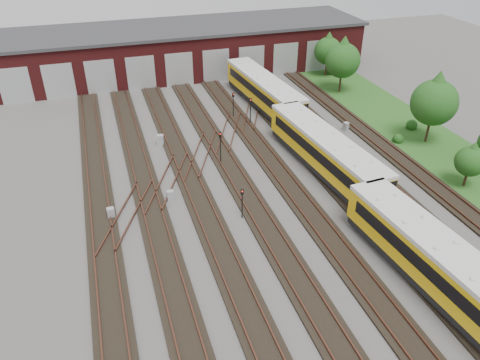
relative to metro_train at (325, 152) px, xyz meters
name	(u,v)px	position (x,y,z in m)	size (l,w,h in m)	color
ground	(297,233)	(-6.00, -7.72, -2.05)	(120.00, 120.00, 0.00)	#43413E
track_network	(292,227)	(-6.17, -7.14, -1.94)	(30.40, 70.00, 0.33)	black
maintenance_shed	(184,48)	(-6.01, 32.25, 1.16)	(51.00, 12.50, 6.35)	#531416
grass_verge	(427,141)	(13.00, 2.28, -2.02)	(8.00, 55.00, 0.05)	#1D4918
metro_train	(325,152)	(0.00, 0.00, 0.00)	(4.22, 48.41, 3.35)	black
signal_mast_0	(242,200)	(-9.35, -4.66, -0.32)	(0.25, 0.24, 2.68)	black
signal_mast_1	(220,144)	(-8.58, 4.29, 0.04)	(0.27, 0.25, 3.29)	black
signal_mast_2	(250,107)	(-3.02, 11.93, -0.09)	(0.28, 0.26, 3.02)	black
signal_mast_3	(233,102)	(-4.32, 14.14, -0.14)	(0.25, 0.23, 2.97)	black
relay_cabinet_0	(111,213)	(-19.18, -1.55, -1.58)	(0.56, 0.47, 0.93)	#98999D
relay_cabinet_1	(160,140)	(-13.38, 9.87, -1.50)	(0.65, 0.54, 1.09)	#98999D
relay_cabinet_2	(170,196)	(-14.28, -0.44, -1.60)	(0.54, 0.45, 0.89)	#98999D
relay_cabinet_3	(281,120)	(0.11, 10.73, -1.55)	(0.59, 0.50, 0.99)	#98999D
relay_cabinet_4	(346,126)	(6.26, 7.18, -1.59)	(0.55, 0.46, 0.92)	#98999D
tree_0	(343,56)	(11.14, 17.80, 2.58)	(4.35, 4.35, 7.21)	#322016
tree_1	(328,48)	(12.31, 24.04, 1.89)	(3.70, 3.70, 6.13)	#322016
tree_2	(435,97)	(12.79, 2.23, 2.82)	(4.57, 4.57, 7.58)	#322016
tree_3	(471,158)	(10.61, -6.07, 0.74)	(2.62, 2.62, 4.34)	#322016
bush_0	(398,137)	(10.00, 3.01, -1.50)	(1.10, 1.10, 1.10)	#1D4A15
bush_1	(412,124)	(13.28, 5.36, -1.43)	(1.23, 1.23, 1.23)	#1D4A15
bush_2	(332,70)	(13.34, 24.25, -1.43)	(1.24, 1.24, 1.24)	#1D4A15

